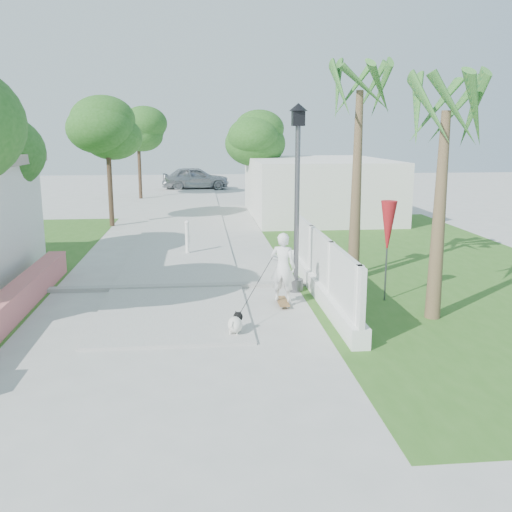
{
  "coord_description": "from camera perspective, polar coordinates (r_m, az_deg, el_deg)",
  "views": [
    {
      "loc": [
        0.62,
        -7.73,
        3.79
      ],
      "look_at": [
        1.84,
        4.57,
        1.1
      ],
      "focal_mm": 40.0,
      "sensor_mm": 36.0,
      "label": 1
    }
  ],
  "objects": [
    {
      "name": "grass_right",
      "position": [
        17.39,
        16.02,
        -0.77
      ],
      "size": [
        8.0,
        20.0,
        0.01
      ],
      "primitive_type": "cube",
      "color": "#31611E",
      "rests_on": "ground"
    },
    {
      "name": "curb",
      "position": [
        14.24,
        -7.96,
        -3.06
      ],
      "size": [
        6.5,
        0.25,
        0.1
      ],
      "primitive_type": "cube",
      "color": "#999993",
      "rests_on": "ground"
    },
    {
      "name": "pink_wall",
      "position": [
        12.44,
        -23.86,
        -5.04
      ],
      "size": [
        0.45,
        8.2,
        0.8
      ],
      "color": "#C36466",
      "rests_on": "ground"
    },
    {
      "name": "tree_path_far",
      "position": [
        33.88,
        -11.69,
        12.09
      ],
      "size": [
        3.2,
        3.2,
        5.17
      ],
      "color": "#4C3826",
      "rests_on": "ground"
    },
    {
      "name": "bollard",
      "position": [
        18.02,
        -6.91,
        1.95
      ],
      "size": [
        0.14,
        0.14,
        1.09
      ],
      "color": "white",
      "rests_on": "ground"
    },
    {
      "name": "path_strip",
      "position": [
        27.99,
        -6.9,
        4.48
      ],
      "size": [
        3.2,
        36.0,
        0.06
      ],
      "primitive_type": "cube",
      "color": "#B7B7B2",
      "rests_on": "ground"
    },
    {
      "name": "building_right",
      "position": [
        26.4,
        6.17,
        6.81
      ],
      "size": [
        6.0,
        8.0,
        2.6
      ],
      "primitive_type": "cube",
      "color": "silver",
      "rests_on": "ground"
    },
    {
      "name": "tree_path_left",
      "position": [
        23.98,
        -14.62,
        11.98
      ],
      "size": [
        3.4,
        3.4,
        5.23
      ],
      "color": "#4C3826",
      "rests_on": "ground"
    },
    {
      "name": "street_lamp",
      "position": [
        13.49,
        4.13,
        6.45
      ],
      "size": [
        0.44,
        0.44,
        4.44
      ],
      "color": "#59595E",
      "rests_on": "ground"
    },
    {
      "name": "palm_near",
      "position": [
        11.93,
        18.42,
        12.46
      ],
      "size": [
        1.8,
        1.8,
        4.7
      ],
      "color": "brown",
      "rests_on": "ground"
    },
    {
      "name": "parked_car",
      "position": [
        39.01,
        -6.07,
        7.77
      ],
      "size": [
        4.6,
        2.13,
        1.53
      ],
      "primitive_type": "imported",
      "rotation": [
        0.0,
        0.0,
        1.64
      ],
      "color": "#B4B6BD",
      "rests_on": "ground"
    },
    {
      "name": "lattice_fence",
      "position": [
        13.43,
        6.47,
        -1.78
      ],
      "size": [
        0.35,
        7.0,
        1.5
      ],
      "color": "white",
      "rests_on": "ground"
    },
    {
      "name": "dog",
      "position": [
        10.92,
        -2.06,
        -6.75
      ],
      "size": [
        0.41,
        0.6,
        0.43
      ],
      "rotation": [
        0.0,
        0.0,
        -0.34
      ],
      "color": "silver",
      "rests_on": "ground"
    },
    {
      "name": "tree_path_right",
      "position": [
        27.83,
        -0.31,
        11.68
      ],
      "size": [
        3.0,
        3.0,
        4.79
      ],
      "color": "#4C3826",
      "rests_on": "ground"
    },
    {
      "name": "ground",
      "position": [
        8.63,
        -9.47,
        -13.96
      ],
      "size": [
        90.0,
        90.0,
        0.0
      ],
      "primitive_type": "plane",
      "color": "#B7B7B2",
      "rests_on": "ground"
    },
    {
      "name": "palm_far",
      "position": [
        14.79,
        10.31,
        14.79
      ],
      "size": [
        1.8,
        1.8,
        5.3
      ],
      "color": "brown",
      "rests_on": "ground"
    },
    {
      "name": "patio_umbrella",
      "position": [
        13.09,
        13.06,
        2.72
      ],
      "size": [
        0.36,
        0.36,
        2.3
      ],
      "color": "#59595E",
      "rests_on": "ground"
    },
    {
      "name": "skateboarder",
      "position": [
        11.96,
        0.48,
        -2.54
      ],
      "size": [
        1.51,
        2.05,
        1.65
      ],
      "rotation": [
        0.0,
        0.0,
        2.75
      ],
      "color": "olive",
      "rests_on": "ground"
    }
  ]
}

